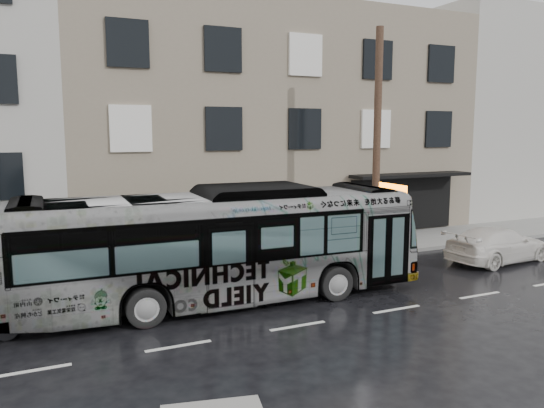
{
  "coord_description": "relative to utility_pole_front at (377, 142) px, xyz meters",
  "views": [
    {
      "loc": [
        -6.14,
        -14.42,
        5.1
      ],
      "look_at": [
        1.52,
        2.5,
        2.54
      ],
      "focal_mm": 35.0,
      "sensor_mm": 36.0,
      "label": 1
    }
  ],
  "objects": [
    {
      "name": "building_filler",
      "position": [
        17.5,
        9.4,
        1.35
      ],
      "size": [
        18.0,
        12.0,
        12.0
      ],
      "primitive_type": "cube",
      "color": "#A5A49C",
      "rests_on": "ground"
    },
    {
      "name": "building_taupe",
      "position": [
        -1.5,
        9.4,
        0.85
      ],
      "size": [
        20.0,
        12.0,
        11.0
      ],
      "primitive_type": "cube",
      "color": "gray",
      "rests_on": "ground"
    },
    {
      "name": "ground",
      "position": [
        -6.5,
        -3.3,
        -4.65
      ],
      "size": [
        120.0,
        120.0,
        0.0
      ],
      "primitive_type": "plane",
      "color": "black",
      "rests_on": "ground"
    },
    {
      "name": "sidewalk",
      "position": [
        -6.5,
        1.6,
        -4.58
      ],
      "size": [
        90.0,
        3.6,
        0.15
      ],
      "primitive_type": "cube",
      "color": "gray",
      "rests_on": "ground"
    },
    {
      "name": "white_sedan",
      "position": [
        3.84,
        -2.84,
        -3.96
      ],
      "size": [
        4.92,
        2.42,
        1.38
      ],
      "primitive_type": "imported",
      "rotation": [
        0.0,
        0.0,
        1.68
      ],
      "color": "silver",
      "rests_on": "ground"
    },
    {
      "name": "sign_post",
      "position": [
        1.1,
        0.0,
        -3.3
      ],
      "size": [
        0.06,
        0.06,
        2.4
      ],
      "primitive_type": "cylinder",
      "color": "slate",
      "rests_on": "sidewalk"
    },
    {
      "name": "bus",
      "position": [
        -7.73,
        -3.02,
        -2.92
      ],
      "size": [
        12.49,
        3.18,
        3.46
      ],
      "primitive_type": "imported",
      "rotation": [
        0.0,
        0.0,
        1.55
      ],
      "color": "#B2B2B2",
      "rests_on": "ground"
    },
    {
      "name": "utility_pole_front",
      "position": [
        0.0,
        0.0,
        0.0
      ],
      "size": [
        0.3,
        0.3,
        9.0
      ],
      "primitive_type": "cylinder",
      "color": "#513728",
      "rests_on": "sidewalk"
    }
  ]
}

